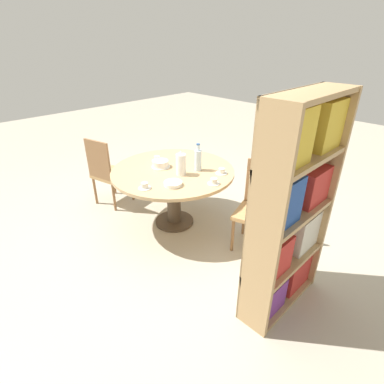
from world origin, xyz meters
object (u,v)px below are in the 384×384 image
object	(u,v)px
cup_a	(214,182)
cup_d	(222,172)
coffee_pot	(181,164)
cake_main	(161,164)
water_bottle	(198,160)
chair_a	(259,205)
bookshelf	(290,215)
cup_c	(145,186)
chair_b	(108,171)
cup_b	(157,159)

from	to	relation	value
cup_a	cup_d	size ratio (longest dim) A/B	1.00
coffee_pot	cup_d	bearing A→B (deg)	138.50
coffee_pot	cake_main	distance (m)	0.34
coffee_pot	water_bottle	size ratio (longest dim) A/B	0.87
chair_a	bookshelf	bearing A→B (deg)	-58.70
coffee_pot	cup_c	world-z (taller)	coffee_pot
chair_b	coffee_pot	size ratio (longest dim) A/B	3.45
cake_main	cup_b	world-z (taller)	cake_main
coffee_pot	cake_main	size ratio (longest dim) A/B	1.29
cup_b	chair_a	bearing A→B (deg)	104.15
chair_a	chair_b	world-z (taller)	same
cup_a	chair_b	bearing A→B (deg)	-76.81
bookshelf	water_bottle	bearing A→B (deg)	74.78
water_bottle	cup_c	xyz separation A→B (m)	(0.72, -0.05, -0.10)
chair_b	water_bottle	world-z (taller)	water_bottle
coffee_pot	cup_a	distance (m)	0.44
cake_main	cup_a	world-z (taller)	cake_main
cake_main	cup_c	world-z (taller)	cake_main
bookshelf	cup_d	size ratio (longest dim) A/B	13.71
bookshelf	cup_a	distance (m)	1.01
coffee_pot	water_bottle	xyz separation A→B (m)	(-0.22, 0.05, 0.00)
water_bottle	chair_b	bearing A→B (deg)	-66.95
water_bottle	cup_c	bearing A→B (deg)	-4.14
chair_a	coffee_pot	world-z (taller)	coffee_pot
cup_d	bookshelf	bearing A→B (deg)	66.02
chair_a	cup_a	world-z (taller)	chair_a
chair_a	cup_a	bearing A→B (deg)	-157.47
chair_a	cup_c	xyz separation A→B (m)	(0.89, -0.80, 0.26)
cake_main	cup_a	bearing A→B (deg)	98.20
chair_a	water_bottle	bearing A→B (deg)	175.72
bookshelf	cup_c	world-z (taller)	bookshelf
chair_a	cup_c	bearing A→B (deg)	-149.01
chair_b	cup_c	xyz separation A→B (m)	(0.21, 1.14, 0.26)
cup_d	cup_b	bearing A→B (deg)	-71.07
coffee_pot	cake_main	world-z (taller)	coffee_pot
bookshelf	cake_main	bearing A→B (deg)	86.04
coffee_pot	water_bottle	world-z (taller)	water_bottle
water_bottle	cup_b	size ratio (longest dim) A/B	2.41
chair_b	bookshelf	distance (m)	2.58
chair_a	cake_main	size ratio (longest dim) A/B	4.43
cake_main	cup_a	distance (m)	0.75
cup_c	cup_b	bearing A→B (deg)	-138.19
water_bottle	cake_main	distance (m)	0.46
cake_main	cup_b	distance (m)	0.20
cake_main	cup_a	size ratio (longest dim) A/B	1.63
chair_b	cup_a	distance (m)	1.63
chair_a	water_bottle	size ratio (longest dim) A/B	3.00
bookshelf	water_bottle	world-z (taller)	bookshelf
cake_main	chair_b	bearing A→B (deg)	-72.46
chair_b	cake_main	xyz separation A→B (m)	(-0.26, 0.82, 0.27)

